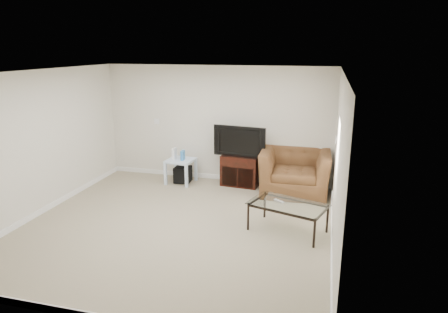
% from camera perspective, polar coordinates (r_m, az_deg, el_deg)
% --- Properties ---
extents(floor, '(5.00, 5.00, 0.00)m').
position_cam_1_polar(floor, '(6.79, -6.75, -9.69)').
color(floor, tan).
rests_on(floor, ground).
extents(ceiling, '(5.00, 5.00, 0.00)m').
position_cam_1_polar(ceiling, '(6.17, -7.49, 11.88)').
color(ceiling, white).
rests_on(ceiling, ground).
extents(wall_back, '(5.00, 0.02, 2.50)m').
position_cam_1_polar(wall_back, '(8.68, -1.03, 4.65)').
color(wall_back, silver).
rests_on(wall_back, ground).
extents(wall_left, '(0.02, 5.00, 2.50)m').
position_cam_1_polar(wall_left, '(7.63, -24.85, 1.73)').
color(wall_left, silver).
rests_on(wall_left, ground).
extents(wall_right, '(0.02, 5.00, 2.50)m').
position_cam_1_polar(wall_right, '(5.93, 15.97, -1.00)').
color(wall_right, silver).
rests_on(wall_right, ground).
extents(plate_back, '(0.12, 0.02, 0.12)m').
position_cam_1_polar(plate_back, '(9.14, -9.57, 4.99)').
color(plate_back, white).
rests_on(plate_back, wall_back).
extents(plate_right_switch, '(0.02, 0.09, 0.13)m').
position_cam_1_polar(plate_right_switch, '(7.49, 15.70, 2.35)').
color(plate_right_switch, white).
rests_on(plate_right_switch, wall_right).
extents(plate_right_outlet, '(0.02, 0.08, 0.12)m').
position_cam_1_polar(plate_right_outlet, '(7.46, 15.20, -5.27)').
color(plate_right_outlet, white).
rests_on(plate_right_outlet, wall_right).
extents(tv_stand, '(0.83, 0.62, 0.65)m').
position_cam_1_polar(tv_stand, '(8.55, 2.48, -1.89)').
color(tv_stand, black).
rests_on(tv_stand, floor).
extents(dvd_player, '(0.42, 0.31, 0.06)m').
position_cam_1_polar(dvd_player, '(8.45, 2.41, -0.56)').
color(dvd_player, black).
rests_on(dvd_player, tv_stand).
extents(television, '(1.06, 0.35, 0.65)m').
position_cam_1_polar(television, '(8.35, 2.46, 2.31)').
color(television, black).
rests_on(television, tv_stand).
extents(side_table, '(0.60, 0.60, 0.53)m').
position_cam_1_polar(side_table, '(8.71, -6.18, -2.08)').
color(side_table, silver).
rests_on(side_table, floor).
extents(subwoofer, '(0.35, 0.35, 0.33)m').
position_cam_1_polar(subwoofer, '(8.74, -5.90, -2.55)').
color(subwoofer, black).
rests_on(subwoofer, floor).
extents(game_console, '(0.06, 0.18, 0.24)m').
position_cam_1_polar(game_console, '(8.64, -7.10, 0.40)').
color(game_console, white).
rests_on(game_console, side_table).
extents(game_case, '(0.06, 0.16, 0.21)m').
position_cam_1_polar(game_case, '(8.56, -5.91, 0.18)').
color(game_case, '#337FCC').
rests_on(game_case, side_table).
extents(recliner, '(1.38, 0.92, 1.19)m').
position_cam_1_polar(recliner, '(8.10, 10.14, -1.14)').
color(recliner, brown).
rests_on(recliner, floor).
extents(coffee_table, '(1.34, 1.00, 0.47)m').
position_cam_1_polar(coffee_table, '(6.52, 9.06, -8.62)').
color(coffee_table, black).
rests_on(coffee_table, floor).
extents(remote, '(0.18, 0.15, 0.02)m').
position_cam_1_polar(remote, '(6.49, 7.84, -6.32)').
color(remote, '#B2B2B7').
rests_on(remote, coffee_table).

